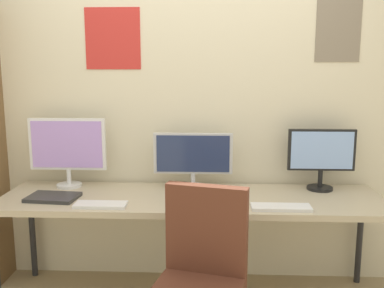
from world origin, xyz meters
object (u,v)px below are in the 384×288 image
Objects in this scene: monitor_left at (68,148)px; keyboard_left at (101,205)px; monitor_center at (193,157)px; computer_mouse at (229,201)px; laptop_closed at (53,197)px; desk at (192,203)px; keyboard_right at (281,207)px; monitor_right at (321,155)px.

monitor_left is 1.69× the size of keyboard_left.
computer_mouse is at bearing -54.69° from monitor_center.
monitor_left is at bearing 93.27° from laptop_closed.
monitor_center is (0.00, 0.21, 0.27)m from desk.
keyboard_right is 1.14× the size of laptop_closed.
desk is 5.51× the size of monitor_right.
keyboard_right is 1.48m from laptop_closed.
keyboard_right is (0.56, -0.44, -0.22)m from monitor_center.
keyboard_right is at bearing 0.00° from keyboard_left.
desk is 7.90× the size of keyboard_left.
laptop_closed is (-0.91, -0.31, -0.21)m from monitor_center.
monitor_right is at bearing 52.45° from keyboard_right.
monitor_left is 0.90m from monitor_center.
monitor_right is 0.78m from computer_mouse.
desk is at bearing 157.67° from keyboard_right.
monitor_left is at bearing 180.00° from monitor_right.
desk is 7.04× the size of keyboard_right.
monitor_center is 5.84× the size of computer_mouse.
monitor_center is 0.99m from laptop_closed.
laptop_closed is (-0.01, -0.31, -0.27)m from monitor_left.
monitor_left is 0.41m from laptop_closed.
monitor_left is 1.22m from computer_mouse.
monitor_left is at bearing 180.00° from monitor_center.
laptop_closed is at bearing -174.09° from desk.
desk is at bearing -166.73° from monitor_right.
laptop_closed is at bearing 178.10° from computer_mouse.
monitor_left is at bearing 163.22° from computer_mouse.
laptop_closed reaches higher than desk.
desk is 0.61m from keyboard_right.
desk is 26.72× the size of computer_mouse.
monitor_left is 5.73× the size of computer_mouse.
computer_mouse is at bearing -16.78° from monitor_left.
desk is 8.02× the size of laptop_closed.
keyboard_left is 0.89× the size of keyboard_right.
keyboard_right is at bearing -38.30° from monitor_center.
monitor_right reaches higher than laptop_closed.
monitor_left is 1.18× the size of monitor_right.
laptop_closed is (-0.35, 0.14, 0.00)m from keyboard_left.
keyboard_right is (0.56, -0.23, 0.06)m from desk.
computer_mouse is at bearing -152.25° from monitor_right.
keyboard_left reaches higher than desk.
keyboard_left is 1.12m from keyboard_right.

